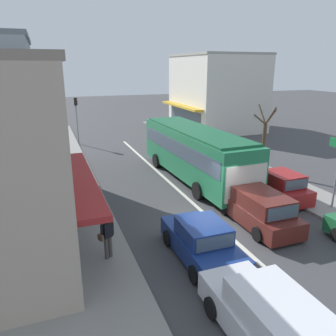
{
  "coord_description": "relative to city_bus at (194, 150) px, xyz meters",
  "views": [
    {
      "loc": [
        -6.68,
        -11.93,
        6.77
      ],
      "look_at": [
        -0.4,
        4.94,
        1.2
      ],
      "focal_mm": 35.0,
      "sensor_mm": 36.0,
      "label": 1
    }
  ],
  "objects": [
    {
      "name": "pedestrian_browsing_midblock",
      "position": [
        -6.7,
        -7.16,
        -0.81
      ],
      "size": [
        0.62,
        0.48,
        1.63
      ],
      "color": "#4C4742",
      "rests_on": "sidewalk_left"
    },
    {
      "name": "sidewalk_left",
      "position": [
        -8.41,
        0.27,
        -1.81
      ],
      "size": [
        5.2,
        44.0,
        0.14
      ],
      "primitive_type": "cube",
      "color": "gray",
      "rests_on": "ground"
    },
    {
      "name": "lane_centre_line",
      "position": [
        -1.61,
        -1.73,
        -1.88
      ],
      "size": [
        0.2,
        28.0,
        0.01
      ],
      "primitive_type": "cube",
      "color": "silver",
      "rests_on": "ground"
    },
    {
      "name": "wagon_adjacent_lane_lead",
      "position": [
        -3.62,
        -12.43,
        -1.14
      ],
      "size": [
        1.95,
        4.5,
        1.58
      ],
      "color": "silver",
      "rests_on": "ground"
    },
    {
      "name": "ground_plane",
      "position": [
        -1.61,
        -5.73,
        -1.88
      ],
      "size": [
        140.0,
        140.0,
        0.0
      ],
      "primitive_type": "plane",
      "color": "#3F3F42"
    },
    {
      "name": "pedestrian_with_handbag_near",
      "position": [
        -6.6,
        0.43,
        -0.81
      ],
      "size": [
        0.31,
        0.66,
        1.63
      ],
      "color": "#333338",
      "rests_on": "sidewalk_left"
    },
    {
      "name": "kerb_right",
      "position": [
        4.59,
        0.27,
        -1.82
      ],
      "size": [
        2.8,
        44.0,
        0.12
      ],
      "primitive_type": "cube",
      "color": "gray",
      "rests_on": "ground"
    },
    {
      "name": "traffic_light_downstreet",
      "position": [
        -5.74,
        12.62,
        0.97
      ],
      "size": [
        0.33,
        0.24,
        4.2
      ],
      "color": "gray",
      "rests_on": "ground"
    },
    {
      "name": "sedan_behind_bus_mid",
      "position": [
        -3.44,
        -8.17,
        -1.22
      ],
      "size": [
        1.92,
        4.21,
        1.47
      ],
      "color": "navy",
      "rests_on": "ground"
    },
    {
      "name": "city_bus",
      "position": [
        0.0,
        0.0,
        0.0
      ],
      "size": [
        2.99,
        10.93,
        3.23
      ],
      "color": "#237A4C",
      "rests_on": "ground"
    },
    {
      "name": "parked_sedan_kerb_third",
      "position": [
        3.02,
        1.05,
        -1.22
      ],
      "size": [
        1.92,
        4.21,
        1.47
      ],
      "color": "black",
      "rests_on": "ground"
    },
    {
      "name": "street_tree_right",
      "position": [
        4.92,
        -0.19,
        0.2
      ],
      "size": [
        1.74,
        1.84,
        4.44
      ],
      "color": "brown",
      "rests_on": "ground"
    },
    {
      "name": "building_right_far",
      "position": [
        9.87,
        15.7,
        2.19
      ],
      "size": [
        8.6,
        10.06,
        8.15
      ],
      "color": "silver",
      "rests_on": "ground"
    },
    {
      "name": "parked_sedan_kerb_rear",
      "position": [
        3.1,
        6.86,
        -1.22
      ],
      "size": [
        1.98,
        4.24,
        1.47
      ],
      "color": "#B7B29E",
      "rests_on": "ground"
    },
    {
      "name": "parked_hatchback_kerb_second",
      "position": [
        2.9,
        -4.49,
        -1.17
      ],
      "size": [
        1.87,
        3.73,
        1.54
      ],
      "color": "maroon",
      "rests_on": "ground"
    },
    {
      "name": "wagon_queue_far_back",
      "position": [
        0.1,
        -6.6,
        -1.14
      ],
      "size": [
        1.96,
        4.51,
        1.58
      ],
      "color": "#561E19",
      "rests_on": "ground"
    }
  ]
}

